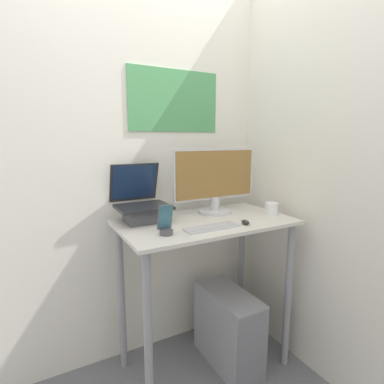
{
  "coord_description": "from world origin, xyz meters",
  "views": [
    {
      "loc": [
        -0.9,
        -1.19,
        1.45
      ],
      "look_at": [
        -0.09,
        0.29,
        1.15
      ],
      "focal_mm": 28.0,
      "sensor_mm": 36.0,
      "label": 1
    }
  ],
  "objects_px": {
    "laptop": "(142,207)",
    "monitor": "(215,182)",
    "cell_phone": "(166,225)",
    "computer_tower": "(228,328)",
    "keyboard": "(212,227)",
    "mouse": "(245,222)"
  },
  "relations": [
    {
      "from": "cell_phone",
      "to": "computer_tower",
      "type": "distance_m",
      "value": 0.9
    },
    {
      "from": "keyboard",
      "to": "computer_tower",
      "type": "bearing_deg",
      "value": 27.66
    },
    {
      "from": "keyboard",
      "to": "cell_phone",
      "type": "bearing_deg",
      "value": 173.6
    },
    {
      "from": "laptop",
      "to": "mouse",
      "type": "bearing_deg",
      "value": -36.65
    },
    {
      "from": "keyboard",
      "to": "mouse",
      "type": "xyz_separation_m",
      "value": [
        0.21,
        -0.02,
        0.0
      ]
    },
    {
      "from": "laptop",
      "to": "computer_tower",
      "type": "relative_size",
      "value": 0.67
    },
    {
      "from": "keyboard",
      "to": "cell_phone",
      "type": "relative_size",
      "value": 2.02
    },
    {
      "from": "keyboard",
      "to": "computer_tower",
      "type": "height_order",
      "value": "keyboard"
    },
    {
      "from": "monitor",
      "to": "cell_phone",
      "type": "distance_m",
      "value": 0.56
    },
    {
      "from": "keyboard",
      "to": "monitor",
      "type": "bearing_deg",
      "value": 54.88
    },
    {
      "from": "laptop",
      "to": "monitor",
      "type": "height_order",
      "value": "monitor"
    },
    {
      "from": "keyboard",
      "to": "computer_tower",
      "type": "relative_size",
      "value": 0.63
    },
    {
      "from": "monitor",
      "to": "mouse",
      "type": "xyz_separation_m",
      "value": [
        0.0,
        -0.32,
        -0.19
      ]
    },
    {
      "from": "laptop",
      "to": "keyboard",
      "type": "xyz_separation_m",
      "value": [
        0.28,
        -0.34,
        -0.08
      ]
    },
    {
      "from": "cell_phone",
      "to": "monitor",
      "type": "bearing_deg",
      "value": 29.68
    },
    {
      "from": "laptop",
      "to": "cell_phone",
      "type": "bearing_deg",
      "value": -86.66
    },
    {
      "from": "laptop",
      "to": "cell_phone",
      "type": "height_order",
      "value": "laptop"
    },
    {
      "from": "laptop",
      "to": "computer_tower",
      "type": "height_order",
      "value": "laptop"
    },
    {
      "from": "laptop",
      "to": "monitor",
      "type": "distance_m",
      "value": 0.5
    },
    {
      "from": "mouse",
      "to": "keyboard",
      "type": "bearing_deg",
      "value": 174.22
    },
    {
      "from": "laptop",
      "to": "monitor",
      "type": "bearing_deg",
      "value": -5.58
    },
    {
      "from": "cell_phone",
      "to": "computer_tower",
      "type": "bearing_deg",
      "value": 9.35
    }
  ]
}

